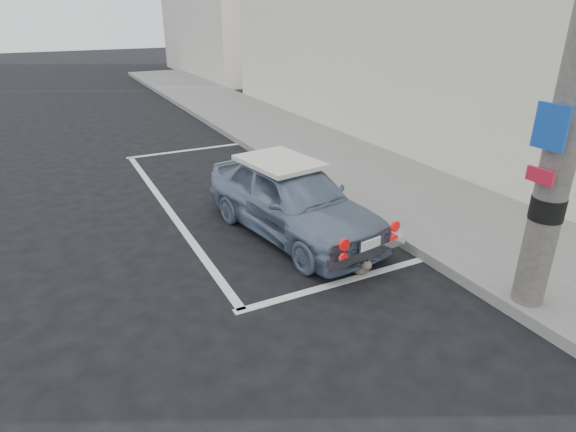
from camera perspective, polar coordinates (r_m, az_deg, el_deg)
name	(u,v)px	position (r m, az deg, el deg)	size (l,w,h in m)	color
ground	(291,274)	(6.47, 0.30, -6.83)	(80.00, 80.00, 0.00)	black
sidewalk	(389,186)	(9.58, 11.92, 3.53)	(2.80, 40.00, 0.15)	slate
pline_rear	(343,282)	(6.32, 6.48, -7.76)	(3.00, 0.12, 0.01)	silver
pline_front	(189,150)	(12.30, -11.71, 7.64)	(3.00, 0.12, 0.01)	silver
pline_side	(168,208)	(8.76, -14.08, 0.90)	(0.12, 7.00, 0.01)	silver
retro_coupe	(292,199)	(7.34, 0.53, 2.06)	(1.87, 3.56, 1.15)	slate
cat	(359,265)	(6.49, 8.47, -5.75)	(0.27, 0.52, 0.28)	#716256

